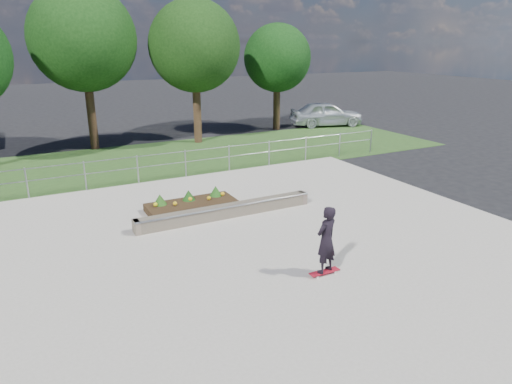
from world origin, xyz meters
The scene contains 11 objects.
ground centered at (0.00, 0.00, 0.00)m, with size 120.00×120.00×0.00m, color black.
grass_verge centered at (0.00, 11.00, 0.01)m, with size 30.00×8.00×0.02m, color #28481C.
concrete_slab centered at (0.00, 0.00, 0.03)m, with size 15.00×15.00×0.06m, color #A69F93.
fence centered at (0.00, 7.50, 0.77)m, with size 20.06×0.06×1.20m.
tree_mid_left centered at (-2.50, 15.00, 5.61)m, with size 5.25×5.25×8.25m.
tree_mid_right centered at (3.00, 14.00, 5.23)m, with size 4.90×4.90×7.70m.
tree_far_right centered at (9.00, 15.50, 4.48)m, with size 4.20×4.20×6.60m.
grind_ledge centered at (-0.38, 2.45, 0.26)m, with size 6.00×0.44×0.43m.
planter_bed centered at (-1.14, 3.71, 0.24)m, with size 3.00×1.20×0.61m.
skateboarder centered at (0.17, -2.18, 0.97)m, with size 0.80×0.56×1.76m.
parked_car centered at (12.61, 15.01, 0.83)m, with size 1.95×4.85×1.65m, color silver.
Camera 1 is at (-5.92, -10.24, 5.48)m, focal length 32.00 mm.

